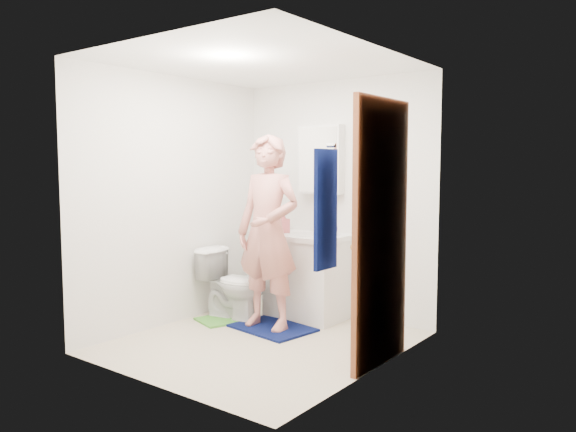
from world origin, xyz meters
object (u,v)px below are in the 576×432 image
object	(u,v)px
toothbrush_cup	(331,230)
medicine_cabinet	(321,160)
towel	(326,210)
man	(268,232)
soap_dispenser	(284,222)
vanity_cabinet	(308,278)
toilet	(234,284)

from	to	relation	value
toothbrush_cup	medicine_cabinet	bearing A→B (deg)	146.77
towel	toothbrush_cup	xyz separation A→B (m)	(-0.96, 1.56, -0.35)
man	soap_dispenser	bearing A→B (deg)	109.64
soap_dispenser	vanity_cabinet	bearing A→B (deg)	7.53
man	toothbrush_cup	bearing A→B (deg)	63.51
vanity_cabinet	toilet	distance (m)	0.75
toilet	toothbrush_cup	xyz separation A→B (m)	(0.78, 0.58, 0.55)
vanity_cabinet	towel	bearing A→B (deg)	-51.53
towel	vanity_cabinet	bearing A→B (deg)	128.47
vanity_cabinet	man	distance (m)	0.78
medicine_cabinet	toilet	distance (m)	1.55
medicine_cabinet	towel	world-z (taller)	medicine_cabinet
vanity_cabinet	toothbrush_cup	distance (m)	0.55
medicine_cabinet	soap_dispenser	xyz separation A→B (m)	(-0.28, -0.26, -0.64)
medicine_cabinet	soap_dispenser	size ratio (longest dim) A/B	3.27
man	medicine_cabinet	bearing A→B (deg)	82.63
toothbrush_cup	man	world-z (taller)	man
man	towel	bearing A→B (deg)	-39.80
soap_dispenser	toothbrush_cup	world-z (taller)	soap_dispenser
soap_dispenser	toothbrush_cup	xyz separation A→B (m)	(0.50, 0.12, -0.06)
vanity_cabinet	toilet	world-z (taller)	vanity_cabinet
towel	medicine_cabinet	bearing A→B (deg)	124.61
vanity_cabinet	man	xyz separation A→B (m)	(-0.06, -0.57, 0.52)
towel	soap_dispenser	xyz separation A→B (m)	(-1.46, 1.45, -0.29)
vanity_cabinet	toilet	bearing A→B (deg)	-138.01
toilet	medicine_cabinet	bearing A→B (deg)	-44.24
vanity_cabinet	towel	xyz separation A→B (m)	(1.18, -1.48, 0.85)
towel	toothbrush_cup	distance (m)	1.87
toothbrush_cup	soap_dispenser	bearing A→B (deg)	-166.95
toothbrush_cup	man	xyz separation A→B (m)	(-0.28, -0.65, 0.02)
toilet	soap_dispenser	size ratio (longest dim) A/B	3.32
toilet	toothbrush_cup	size ratio (longest dim) A/B	5.41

